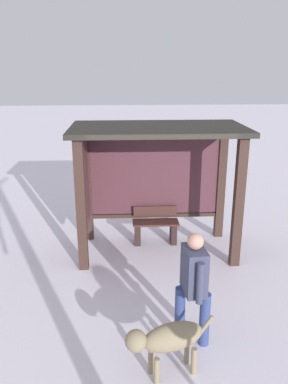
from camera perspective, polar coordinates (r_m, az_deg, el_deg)
The scene contains 5 objects.
ground_plane at distance 7.89m, azimuth 1.90°, elevation -8.61°, with size 60.00×60.00×0.00m, color white.
bus_shelter at distance 7.46m, azimuth 1.05°, elevation 4.51°, with size 3.21×1.70×2.51m.
bench_left_inside at distance 8.08m, azimuth 1.71°, elevation -5.27°, with size 0.95×0.37×0.76m.
person_walking at distance 5.13m, azimuth 7.37°, elevation -12.90°, with size 0.46×0.62×1.59m.
dog at distance 4.83m, azimuth 3.49°, elevation -20.90°, with size 1.09×0.52×0.72m.
Camera 1 is at (-0.63, -7.01, 3.57)m, focal length 35.98 mm.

